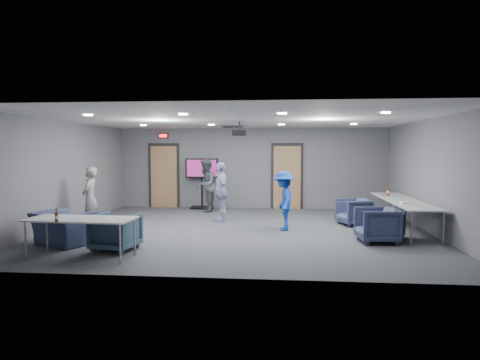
# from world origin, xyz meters

# --- Properties ---
(floor) EXTENTS (9.00, 9.00, 0.00)m
(floor) POSITION_xyz_m (0.00, 0.00, 0.00)
(floor) COLOR #3B3E43
(floor) RESTS_ON ground
(ceiling) EXTENTS (9.00, 9.00, 0.00)m
(ceiling) POSITION_xyz_m (0.00, 0.00, 2.70)
(ceiling) COLOR silver
(ceiling) RESTS_ON wall_back
(wall_back) EXTENTS (9.00, 0.02, 2.70)m
(wall_back) POSITION_xyz_m (0.00, 4.00, 1.35)
(wall_back) COLOR slate
(wall_back) RESTS_ON floor
(wall_front) EXTENTS (9.00, 0.02, 2.70)m
(wall_front) POSITION_xyz_m (0.00, -4.00, 1.35)
(wall_front) COLOR slate
(wall_front) RESTS_ON floor
(wall_left) EXTENTS (0.02, 8.00, 2.70)m
(wall_left) POSITION_xyz_m (-4.50, 0.00, 1.35)
(wall_left) COLOR slate
(wall_left) RESTS_ON floor
(wall_right) EXTENTS (0.02, 8.00, 2.70)m
(wall_right) POSITION_xyz_m (4.50, 0.00, 1.35)
(wall_right) COLOR slate
(wall_right) RESTS_ON floor
(door_left) EXTENTS (1.06, 0.17, 2.24)m
(door_left) POSITION_xyz_m (-3.00, 3.95, 1.07)
(door_left) COLOR black
(door_left) RESTS_ON wall_back
(door_right) EXTENTS (1.06, 0.17, 2.24)m
(door_right) POSITION_xyz_m (1.20, 3.95, 1.07)
(door_right) COLOR black
(door_right) RESTS_ON wall_back
(exit_sign) EXTENTS (0.32, 0.08, 0.16)m
(exit_sign) POSITION_xyz_m (-3.00, 3.93, 2.45)
(exit_sign) COLOR black
(exit_sign) RESTS_ON wall_back
(hvac_diffuser) EXTENTS (0.60, 0.60, 0.03)m
(hvac_diffuser) POSITION_xyz_m (-0.50, 2.80, 2.69)
(hvac_diffuser) COLOR black
(hvac_diffuser) RESTS_ON ceiling
(downlights) EXTENTS (6.18, 3.78, 0.02)m
(downlights) POSITION_xyz_m (0.00, 0.00, 2.68)
(downlights) COLOR white
(downlights) RESTS_ON ceiling
(person_a) EXTENTS (0.44, 0.61, 1.55)m
(person_a) POSITION_xyz_m (-3.81, -0.07, 0.77)
(person_a) COLOR gray
(person_a) RESTS_ON floor
(person_b) EXTENTS (0.66, 0.84, 1.69)m
(person_b) POSITION_xyz_m (-1.39, 3.00, 0.84)
(person_b) COLOR #4F595F
(person_b) RESTS_ON floor
(person_c) EXTENTS (0.69, 1.04, 1.64)m
(person_c) POSITION_xyz_m (-0.65, 1.25, 0.82)
(person_c) COLOR #ACB6DE
(person_c) RESTS_ON floor
(person_d) EXTENTS (0.61, 0.98, 1.46)m
(person_d) POSITION_xyz_m (1.05, 0.08, 0.73)
(person_d) COLOR #1A42A9
(person_d) RESTS_ON floor
(chair_right_a) EXTENTS (0.96, 0.95, 0.70)m
(chair_right_a) POSITION_xyz_m (2.90, 0.96, 0.35)
(chair_right_a) COLOR #394263
(chair_right_a) RESTS_ON floor
(chair_right_b) EXTENTS (0.88, 0.87, 0.63)m
(chair_right_b) POSITION_xyz_m (3.35, -0.76, 0.31)
(chair_right_b) COLOR #3E496B
(chair_right_b) RESTS_ON floor
(chair_right_c) EXTENTS (0.88, 0.86, 0.74)m
(chair_right_c) POSITION_xyz_m (3.02, -1.16, 0.37)
(chair_right_c) COLOR #353C5B
(chair_right_c) RESTS_ON floor
(chair_front_a) EXTENTS (0.91, 0.93, 0.73)m
(chair_front_a) POSITION_xyz_m (-2.23, -2.37, 0.37)
(chair_front_a) COLOR #384E60
(chair_front_a) RESTS_ON floor
(chair_front_b) EXTENTS (1.35, 1.28, 0.70)m
(chair_front_b) POSITION_xyz_m (-3.49, -2.00, 0.35)
(chair_front_b) COLOR #3B4365
(chair_front_b) RESTS_ON floor
(table_right_a) EXTENTS (0.79, 1.89, 0.73)m
(table_right_a) POSITION_xyz_m (4.00, 1.43, 0.69)
(table_right_a) COLOR #B5B8BA
(table_right_a) RESTS_ON floor
(table_right_b) EXTENTS (0.80, 1.92, 0.73)m
(table_right_b) POSITION_xyz_m (4.00, -0.47, 0.69)
(table_right_b) COLOR #B5B8BA
(table_right_b) RESTS_ON floor
(table_front_left) EXTENTS (1.97, 0.91, 0.73)m
(table_front_left) POSITION_xyz_m (-2.63, -3.00, 0.69)
(table_front_left) COLOR #B5B8BA
(table_front_left) RESTS_ON floor
(bottle_front) EXTENTS (0.06, 0.06, 0.24)m
(bottle_front) POSITION_xyz_m (-2.85, -3.44, 0.82)
(bottle_front) COLOR #572D0F
(bottle_front) RESTS_ON table_front_left
(bottle_right) EXTENTS (0.08, 0.08, 0.29)m
(bottle_right) POSITION_xyz_m (3.89, 1.47, 0.84)
(bottle_right) COLOR #572D0F
(bottle_right) RESTS_ON table_right_a
(snack_box) EXTENTS (0.16, 0.11, 0.03)m
(snack_box) POSITION_xyz_m (3.83, 1.55, 0.75)
(snack_box) COLOR #CE4633
(snack_box) RESTS_ON table_right_a
(wrapper) EXTENTS (0.23, 0.18, 0.05)m
(wrapper) POSITION_xyz_m (3.86, -0.25, 0.75)
(wrapper) COLOR white
(wrapper) RESTS_ON table_right_b
(tv_stand) EXTENTS (1.10, 0.52, 1.68)m
(tv_stand) POSITION_xyz_m (-1.65, 3.75, 0.95)
(tv_stand) COLOR black
(tv_stand) RESTS_ON floor
(projector) EXTENTS (0.36, 0.35, 0.36)m
(projector) POSITION_xyz_m (-0.08, 0.60, 2.40)
(projector) COLOR black
(projector) RESTS_ON ceiling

